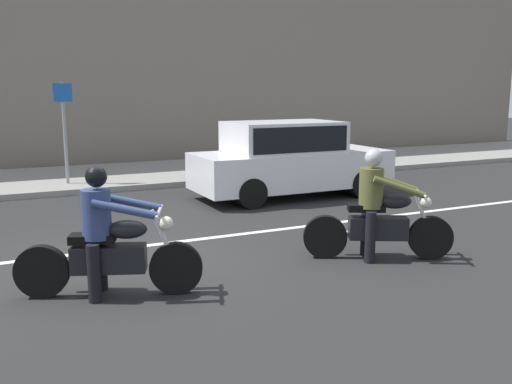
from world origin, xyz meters
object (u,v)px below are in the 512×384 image
Objects in this scene: motorcycle_with_rider_olive at (378,215)px; parked_sedan_white at (289,159)px; motorcycle_with_rider_denim_blue at (107,244)px; street_sign_post at (64,122)px.

motorcycle_with_rider_olive is 0.44× the size of parked_sedan_white.
motorcycle_with_rider_denim_blue is at bearing 177.22° from motorcycle_with_rider_olive.
motorcycle_with_rider_olive is (3.79, -0.18, 0.02)m from motorcycle_with_rider_denim_blue.
parked_sedan_white is 5.55m from street_sign_post.
motorcycle_with_rider_olive is at bearing -103.76° from parked_sedan_white.
motorcycle_with_rider_olive is at bearing -2.78° from motorcycle_with_rider_denim_blue.
street_sign_post is (-3.24, 8.01, 0.98)m from motorcycle_with_rider_olive.
motorcycle_with_rider_olive is 0.79× the size of street_sign_post.
motorcycle_with_rider_denim_blue is 7.91m from street_sign_post.
motorcycle_with_rider_denim_blue is 3.79m from motorcycle_with_rider_olive.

